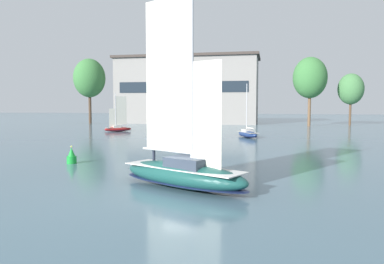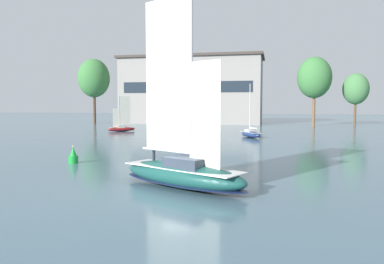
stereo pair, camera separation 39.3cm
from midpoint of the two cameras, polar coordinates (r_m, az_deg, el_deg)
name	(u,v)px [view 2 (the right image)]	position (r m, az deg, el deg)	size (l,w,h in m)	color
ground_plane	(182,188)	(24.68, -1.06, -8.46)	(400.00, 400.00, 0.00)	slate
waterfront_building	(192,90)	(109.93, 0.10, 6.41)	(41.21, 16.50, 19.22)	gray
tree_shore_left	(314,78)	(98.68, 18.27, 7.86)	(8.38, 8.38, 17.25)	brown
tree_shore_center	(94,78)	(111.35, -14.62, 7.92)	(8.95, 8.95, 18.42)	#4C3828
tree_shore_right	(356,89)	(105.52, 23.78, 6.01)	(6.52, 6.52, 13.43)	brown
sailboat_main	(182,171)	(24.46, -1.04, -6.00)	(10.06, 6.96, 13.58)	#194C47
sailboat_moored_near_marina	(122,128)	(76.71, -10.53, 0.60)	(5.27, 4.92, 7.77)	maroon
sailboat_moored_mid_channel	(251,134)	(62.37, 9.12, -0.27)	(4.52, 6.54, 8.85)	navy
sailboat_moored_outer_mooring	(176,133)	(62.63, -2.31, -0.14)	(7.30, 5.33, 9.96)	navy
channel_buoy	(73,156)	(36.28, -17.34, -3.55)	(0.88, 0.88, 1.63)	green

